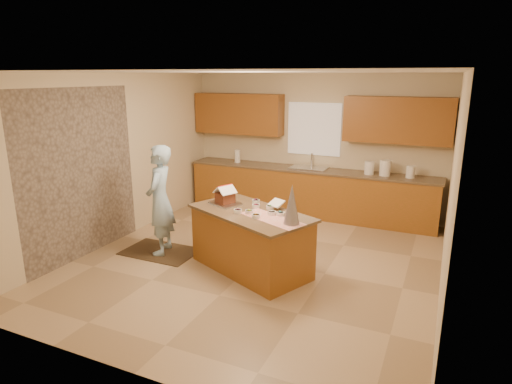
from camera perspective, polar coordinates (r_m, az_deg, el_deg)
floor at (r=6.50m, az=0.08°, el=-9.06°), size 5.50×5.50×0.00m
ceiling at (r=5.93m, az=0.09°, el=15.48°), size 5.50×5.50×0.00m
wall_back at (r=8.61m, az=7.64°, el=6.22°), size 5.50×5.50×0.00m
wall_front at (r=3.83m, az=-17.07°, el=-5.60°), size 5.50×5.50×0.00m
wall_left at (r=7.43m, az=-17.83°, el=4.22°), size 5.50×5.50×0.00m
wall_right at (r=5.57m, az=24.27°, el=0.12°), size 5.50×5.50×0.00m
stone_accent at (r=6.88m, az=-22.05°, el=2.15°), size 0.00×2.50×2.50m
window_curtain at (r=8.55m, az=7.65°, el=8.18°), size 1.05×0.03×1.00m
back_counter_base at (r=8.52m, az=6.84°, el=-0.11°), size 4.80×0.60×0.88m
back_counter_top at (r=8.41m, az=6.94°, el=2.91°), size 4.85×0.63×0.04m
upper_cabinet_left at (r=8.95m, az=-2.27°, el=10.22°), size 1.85×0.35×0.80m
upper_cabinet_right at (r=8.07m, az=18.12°, el=8.96°), size 1.85×0.35×0.80m
sink at (r=8.42m, az=6.93°, el=2.85°), size 0.70×0.45×0.12m
faucet at (r=8.55m, az=7.34°, el=4.19°), size 0.03×0.03×0.28m
island_base at (r=6.10m, az=-0.68°, el=-6.58°), size 1.87×1.45×0.82m
island_top at (r=5.95m, az=-0.69°, el=-2.75°), size 1.97×1.55×0.04m
table_runner at (r=5.65m, az=2.09°, el=-3.52°), size 0.98×0.69×0.01m
baking_tray at (r=6.29m, az=-4.06°, el=-1.50°), size 0.52×0.46×0.02m
cookbook at (r=6.05m, az=2.70°, el=-1.45°), size 0.25×0.23×0.09m
tinsel_tree at (r=5.40m, az=4.72°, el=-1.64°), size 0.27×0.27×0.51m
rug at (r=6.98m, az=-12.43°, el=-7.63°), size 1.13×0.74×0.01m
boy at (r=6.68m, az=-12.49°, el=-1.05°), size 0.56×0.70×1.67m
canister_a at (r=8.13m, az=14.65°, el=3.09°), size 0.17×0.17×0.24m
canister_b at (r=8.09m, az=16.59°, el=3.05°), size 0.19×0.19×0.28m
canister_c at (r=8.05m, az=19.62°, el=2.51°), size 0.15×0.15×0.21m
paper_towel at (r=8.95m, az=-2.47°, el=4.71°), size 0.12×0.12×0.26m
gingerbread_house at (r=6.26m, az=-4.08°, el=-0.54°), size 0.34×0.34×0.26m
candy_bowls at (r=5.92m, az=0.48°, el=-2.39°), size 0.68×0.73×0.05m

